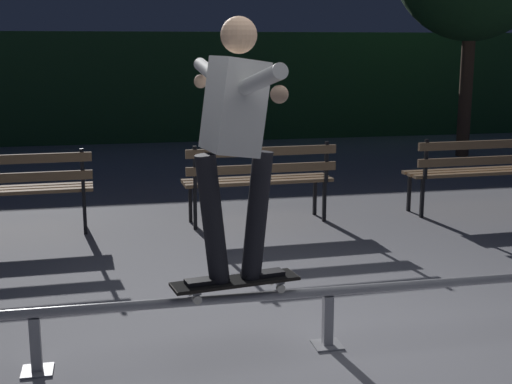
# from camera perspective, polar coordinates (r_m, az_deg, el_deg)

# --- Properties ---
(ground_plane) EXTENTS (90.00, 90.00, 0.00)m
(ground_plane) POSITION_cam_1_polar(r_m,az_deg,el_deg) (4.52, 6.16, -12.77)
(ground_plane) COLOR gray
(hedge_backdrop) EXTENTS (24.00, 1.20, 2.12)m
(hedge_backdrop) POSITION_cam_1_polar(r_m,az_deg,el_deg) (14.43, -6.72, 8.53)
(hedge_backdrop) COLOR #234C28
(hedge_backdrop) RESTS_ON ground
(grind_rail) EXTENTS (4.17, 0.18, 0.39)m
(grind_rail) POSITION_cam_1_polar(r_m,az_deg,el_deg) (4.49, 5.87, -8.71)
(grind_rail) COLOR #9E9EA3
(grind_rail) RESTS_ON ground
(skateboard) EXTENTS (0.80, 0.32, 0.09)m
(skateboard) POSITION_cam_1_polar(r_m,az_deg,el_deg) (4.30, -1.69, -7.32)
(skateboard) COLOR black
(skateboard) RESTS_ON grind_rail
(skateboarder) EXTENTS (0.63, 1.39, 1.56)m
(skateboarder) POSITION_cam_1_polar(r_m,az_deg,el_deg) (4.09, -1.73, 5.18)
(skateboarder) COLOR black
(skateboarder) RESTS_ON skateboard
(park_bench_leftmost) EXTENTS (1.61, 0.47, 0.88)m
(park_bench_leftmost) POSITION_cam_1_polar(r_m,az_deg,el_deg) (7.33, -19.36, 0.62)
(park_bench_leftmost) COLOR black
(park_bench_leftmost) RESTS_ON ground
(park_bench_left_center) EXTENTS (1.61, 0.47, 0.88)m
(park_bench_left_center) POSITION_cam_1_polar(r_m,az_deg,el_deg) (7.42, 0.27, 1.43)
(park_bench_left_center) COLOR black
(park_bench_left_center) RESTS_ON ground
(park_bench_right_center) EXTENTS (1.61, 0.47, 0.88)m
(park_bench_right_center) POSITION_cam_1_polar(r_m,az_deg,el_deg) (8.31, 17.51, 2.01)
(park_bench_right_center) COLOR black
(park_bench_right_center) RESTS_ON ground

